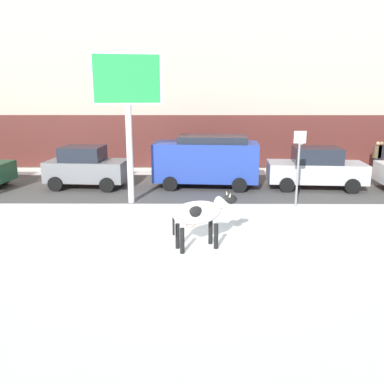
{
  "coord_description": "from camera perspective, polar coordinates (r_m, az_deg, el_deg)",
  "views": [
    {
      "loc": [
        0.22,
        -10.66,
        4.16
      ],
      "look_at": [
        0.14,
        1.7,
        1.1
      ],
      "focal_mm": 37.6,
      "sensor_mm": 36.0,
      "label": 1
    }
  ],
  "objects": [
    {
      "name": "ground_plane",
      "position": [
        11.45,
        -0.78,
        -7.41
      ],
      "size": [
        120.0,
        120.0,
        0.0
      ],
      "primitive_type": "plane",
      "color": "white"
    },
    {
      "name": "road_strip",
      "position": [
        18.19,
        -0.35,
        0.69
      ],
      "size": [
        60.0,
        5.6,
        0.01
      ],
      "primitive_type": "cube",
      "color": "#514F4C",
      "rests_on": "ground"
    },
    {
      "name": "building_facade",
      "position": [
        24.93,
        -0.17,
        19.25
      ],
      "size": [
        44.0,
        6.1,
        13.0
      ],
      "color": "#BCB29E",
      "rests_on": "ground"
    },
    {
      "name": "cow_holstein",
      "position": [
        10.84,
        1.0,
        -3.05
      ],
      "size": [
        1.92,
        1.07,
        1.54
      ],
      "color": "silver",
      "rests_on": "ground"
    },
    {
      "name": "billboard",
      "position": [
        15.31,
        -9.17,
        14.31
      ],
      "size": [
        2.52,
        0.6,
        5.56
      ],
      "color": "silver",
      "rests_on": "ground"
    },
    {
      "name": "car_grey_hatchback",
      "position": [
        18.63,
        -14.79,
        3.45
      ],
      "size": [
        3.62,
        2.14,
        1.86
      ],
      "color": "slate",
      "rests_on": "ground"
    },
    {
      "name": "car_blue_van",
      "position": [
        18.06,
        2.05,
        4.6
      ],
      "size": [
        4.73,
        2.4,
        2.32
      ],
      "color": "#233D9E",
      "rests_on": "ground"
    },
    {
      "name": "car_silver_sedan",
      "position": [
        18.67,
        17.17,
        3.25
      ],
      "size": [
        4.32,
        2.24,
        1.84
      ],
      "color": "#B7BABF",
      "rests_on": "ground"
    },
    {
      "name": "pedestrian_near_billboard",
      "position": [
        23.01,
        25.14,
        4.39
      ],
      "size": [
        0.36,
        0.24,
        1.73
      ],
      "color": "#282833",
      "rests_on": "ground"
    },
    {
      "name": "pedestrian_by_cars",
      "position": [
        21.62,
        15.12,
        4.69
      ],
      "size": [
        0.36,
        0.24,
        1.73
      ],
      "color": "#282833",
      "rests_on": "ground"
    },
    {
      "name": "pedestrian_far_left",
      "position": [
        22.93,
        24.7,
        4.41
      ],
      "size": [
        0.36,
        0.24,
        1.73
      ],
      "color": "#282833",
      "rests_on": "ground"
    },
    {
      "name": "street_sign",
      "position": [
        15.3,
        14.85,
        4.07
      ],
      "size": [
        0.44,
        0.08,
        2.82
      ],
      "color": "gray",
      "rests_on": "ground"
    }
  ]
}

